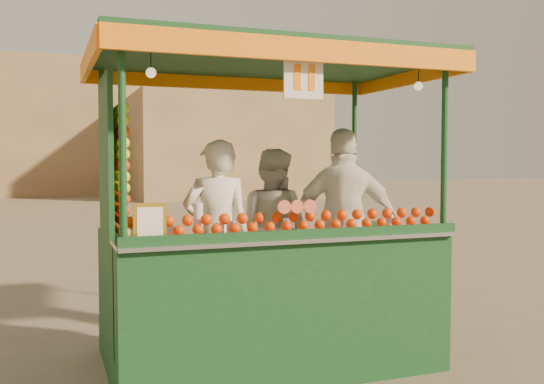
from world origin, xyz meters
name	(u,v)px	position (x,y,z in m)	size (l,w,h in m)	color
ground	(220,368)	(0.00, 0.00, 0.00)	(90.00, 90.00, 0.00)	#675B49
building_right	(226,147)	(7.00, 24.00, 2.50)	(9.00, 6.00, 5.00)	#9E855A
building_center	(33,129)	(-2.00, 30.00, 3.50)	(14.00, 7.00, 7.00)	#9E855A
juice_cart	(261,265)	(0.37, -0.03, 0.90)	(3.05, 1.98, 2.77)	#103D1C
vendor_left	(217,234)	(0.03, 0.20, 1.16)	(0.65, 0.45, 1.68)	white
vendor_middle	(272,229)	(0.74, 0.68, 1.13)	(0.99, 0.99, 1.62)	white
vendor_right	(345,223)	(1.26, 0.10, 1.23)	(1.14, 0.72, 1.81)	white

